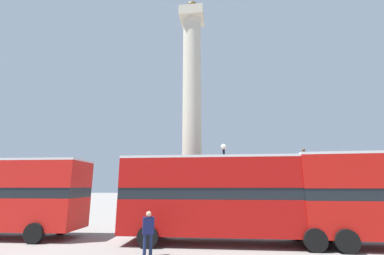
% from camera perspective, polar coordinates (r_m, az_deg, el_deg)
% --- Properties ---
extents(ground_plane, '(200.00, 200.00, 0.00)m').
position_cam_1_polar(ground_plane, '(20.31, 0.00, -20.88)').
color(ground_plane, gray).
extents(monument_column, '(6.09, 6.09, 19.16)m').
position_cam_1_polar(monument_column, '(20.26, 0.00, -6.50)').
color(monument_column, '#BCB29E').
rests_on(monument_column, ground_plane).
extents(bus_a, '(10.74, 3.12, 4.30)m').
position_cam_1_polar(bus_a, '(13.79, 7.73, -14.55)').
color(bus_a, '#A80F0C').
rests_on(bus_a, ground_plane).
extents(equestrian_statue, '(4.38, 4.01, 6.29)m').
position_cam_1_polar(equestrian_statue, '(26.21, 24.45, -14.12)').
color(equestrian_statue, '#BCB29E').
rests_on(equestrian_statue, ground_plane).
extents(street_lamp, '(0.36, 0.36, 5.45)m').
position_cam_1_polar(street_lamp, '(16.40, 7.28, -12.98)').
color(street_lamp, black).
rests_on(street_lamp, ground_plane).
extents(pedestrian_near_lamp, '(0.50, 0.36, 1.76)m').
position_cam_1_polar(pedestrian_near_lamp, '(11.62, -9.71, -21.61)').
color(pedestrian_near_lamp, '#192347').
rests_on(pedestrian_near_lamp, ground_plane).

